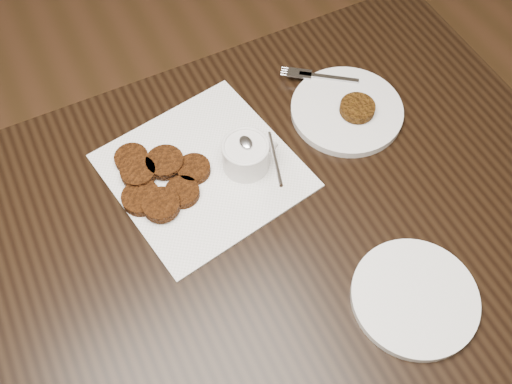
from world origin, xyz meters
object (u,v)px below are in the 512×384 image
sauce_ramekin (245,145)px  table (224,343)px  plate_empty (415,298)px  plate_with_patty (347,108)px  napkin (203,171)px

sauce_ramekin → table: bearing=-130.5°
plate_empty → sauce_ramekin: bearing=109.8°
table → plate_with_patty: 0.56m
table → plate_empty: 0.50m
table → plate_with_patty: bearing=27.1°
sauce_ramekin → plate_empty: sauce_ramekin is taller
table → plate_with_patty: size_ratio=6.46×
napkin → plate_empty: (0.20, -0.37, 0.00)m
table → sauce_ramekin: sauce_ramekin is taller
napkin → sauce_ramekin: sauce_ramekin is taller
plate_with_patty → sauce_ramekin: bearing=-173.8°
napkin → plate_with_patty: 0.30m
plate_empty → plate_with_patty: bearing=74.7°
plate_with_patty → plate_empty: 0.38m
napkin → sauce_ramekin: (0.07, -0.02, 0.06)m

